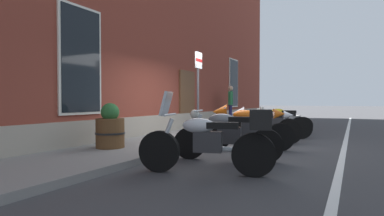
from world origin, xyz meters
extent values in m
plane|color=#38383A|center=(0.00, 0.00, 0.00)|extent=(140.00, 140.00, 0.00)
cube|color=slate|center=(0.00, 1.11, 0.06)|extent=(31.08, 2.21, 0.13)
cube|color=silver|center=(0.00, -3.20, 0.00)|extent=(31.08, 0.12, 0.01)
cube|color=brown|center=(0.00, 5.59, 4.31)|extent=(25.08, 6.76, 8.62)
cube|color=gray|center=(0.00, 2.17, 0.35)|extent=(25.08, 0.10, 0.70)
cube|color=silver|center=(-2.51, 2.19, 2.10)|extent=(1.22, 0.06, 2.52)
cube|color=black|center=(-2.51, 2.16, 2.10)|extent=(1.10, 0.03, 2.40)
cube|color=brown|center=(2.51, 2.18, 1.15)|extent=(1.10, 0.08, 2.30)
cube|color=silver|center=(7.52, 2.19, 2.10)|extent=(1.22, 0.06, 2.52)
cube|color=black|center=(7.52, 2.16, 2.10)|extent=(1.10, 0.03, 2.40)
cylinder|color=black|center=(-3.38, -0.61, 0.34)|extent=(0.30, 0.68, 0.67)
cylinder|color=black|center=(-2.96, -2.06, 0.34)|extent=(0.30, 0.68, 0.67)
cylinder|color=silver|center=(-3.35, -0.71, 0.58)|extent=(0.15, 0.31, 0.61)
cube|color=#28282B|center=(-3.16, -1.38, 0.52)|extent=(0.33, 0.48, 0.32)
ellipsoid|color=#B7BABF|center=(-3.20, -1.24, 0.77)|extent=(0.39, 0.57, 0.24)
cube|color=black|center=(-3.10, -1.60, 0.78)|extent=(0.34, 0.52, 0.10)
cylinder|color=silver|center=(-3.33, -0.78, 0.94)|extent=(0.61, 0.21, 0.04)
cylinder|color=silver|center=(-2.96, -1.64, 0.39)|extent=(0.21, 0.46, 0.09)
cube|color=#B2BCC6|center=(-3.35, -0.73, 1.12)|extent=(0.39, 0.24, 0.40)
cube|color=black|center=(-2.94, -2.16, 0.88)|extent=(0.43, 0.41, 0.30)
cylinder|color=black|center=(-2.19, -0.53, 0.32)|extent=(0.27, 0.64, 0.63)
cylinder|color=black|center=(-1.82, -1.96, 0.32)|extent=(0.27, 0.64, 0.63)
cylinder|color=silver|center=(-2.17, -0.62, 0.58)|extent=(0.15, 0.33, 0.65)
cube|color=#28282B|center=(-2.00, -1.29, 0.50)|extent=(0.32, 0.48, 0.32)
ellipsoid|color=slate|center=(-2.03, -1.15, 0.79)|extent=(0.38, 0.57, 0.24)
cube|color=black|center=(-1.94, -1.51, 0.80)|extent=(0.33, 0.52, 0.10)
cylinder|color=silver|center=(-2.15, -0.70, 0.96)|extent=(0.61, 0.19, 0.04)
cylinder|color=silver|center=(-1.81, -1.55, 0.37)|extent=(0.20, 0.46, 0.09)
sphere|color=silver|center=(-2.17, -0.62, 0.89)|extent=(0.18, 0.18, 0.18)
cylinder|color=black|center=(-0.87, -0.55, 0.32)|extent=(0.35, 0.64, 0.64)
cylinder|color=black|center=(-0.34, -1.90, 0.32)|extent=(0.35, 0.64, 0.64)
cylinder|color=silver|center=(-0.84, -0.64, 0.60)|extent=(0.19, 0.33, 0.68)
cube|color=#28282B|center=(-0.59, -1.27, 0.50)|extent=(0.37, 0.49, 0.32)
ellipsoid|color=orange|center=(-0.64, -1.13, 0.83)|extent=(0.43, 0.58, 0.24)
cube|color=black|center=(-0.50, -1.49, 0.84)|extent=(0.38, 0.53, 0.10)
cylinder|color=silver|center=(-0.81, -0.72, 1.00)|extent=(0.59, 0.26, 0.04)
cylinder|color=silver|center=(-0.36, -1.51, 0.37)|extent=(0.25, 0.45, 0.09)
cone|color=orange|center=(-0.86, -0.60, 0.90)|extent=(0.46, 0.45, 0.36)
cone|color=orange|center=(-0.34, -1.88, 0.86)|extent=(0.32, 0.33, 0.24)
cylinder|color=black|center=(0.56, -0.50, 0.34)|extent=(0.29, 0.69, 0.68)
cylinder|color=black|center=(0.92, -1.88, 0.34)|extent=(0.29, 0.69, 0.68)
cylinder|color=silver|center=(0.58, -0.59, 0.57)|extent=(0.14, 0.30, 0.59)
cube|color=#28282B|center=(0.75, -1.23, 0.52)|extent=(0.32, 0.48, 0.32)
ellipsoid|color=silver|center=(0.71, -1.09, 0.75)|extent=(0.38, 0.57, 0.24)
cube|color=black|center=(0.81, -1.46, 0.76)|extent=(0.33, 0.52, 0.10)
cylinder|color=silver|center=(0.60, -0.67, 0.92)|extent=(0.61, 0.19, 0.04)
cylinder|color=silver|center=(0.94, -1.49, 0.39)|extent=(0.20, 0.46, 0.09)
cone|color=silver|center=(0.57, -0.54, 0.82)|extent=(0.43, 0.42, 0.36)
cone|color=silver|center=(0.91, -1.86, 0.78)|extent=(0.30, 0.31, 0.24)
cylinder|color=black|center=(1.71, -0.70, 0.34)|extent=(0.34, 0.68, 0.68)
cylinder|color=black|center=(2.17, -1.98, 0.34)|extent=(0.34, 0.68, 0.68)
cylinder|color=silver|center=(1.74, -0.79, 0.56)|extent=(0.16, 0.30, 0.58)
cube|color=#28282B|center=(1.96, -1.39, 0.52)|extent=(0.36, 0.49, 0.32)
ellipsoid|color=black|center=(1.91, -1.24, 0.74)|extent=(0.42, 0.58, 0.24)
cube|color=black|center=(2.04, -1.60, 0.75)|extent=(0.37, 0.53, 0.10)
cylinder|color=silver|center=(1.77, -0.87, 0.91)|extent=(0.60, 0.24, 0.04)
cylinder|color=silver|center=(2.17, -1.63, 0.39)|extent=(0.24, 0.45, 0.09)
sphere|color=silver|center=(1.74, -0.79, 0.84)|extent=(0.18, 0.18, 0.18)
cylinder|color=black|center=(3.09, -0.40, 0.31)|extent=(0.28, 0.62, 0.61)
cylinder|color=black|center=(3.49, -1.88, 0.31)|extent=(0.28, 0.62, 0.61)
cylinder|color=silver|center=(3.11, -0.50, 0.56)|extent=(0.15, 0.32, 0.64)
cube|color=#28282B|center=(3.30, -1.19, 0.49)|extent=(0.33, 0.48, 0.32)
ellipsoid|color=gold|center=(3.26, -1.04, 0.77)|extent=(0.39, 0.57, 0.24)
cube|color=black|center=(3.36, -1.41, 0.78)|extent=(0.34, 0.52, 0.10)
cylinder|color=silver|center=(3.13, -0.57, 0.94)|extent=(0.61, 0.20, 0.04)
cylinder|color=silver|center=(3.49, -1.44, 0.36)|extent=(0.20, 0.46, 0.09)
sphere|color=silver|center=(3.11, -0.50, 0.87)|extent=(0.18, 0.18, 0.18)
cylinder|color=#1E1E4C|center=(5.44, 1.55, 0.56)|extent=(0.14, 0.14, 0.86)
cylinder|color=#1E1E4C|center=(5.60, 1.62, 0.56)|extent=(0.14, 0.14, 0.86)
cube|color=#26723F|center=(5.52, 1.59, 1.29)|extent=(0.45, 0.34, 0.61)
sphere|color=tan|center=(5.52, 1.59, 1.74)|extent=(0.23, 0.23, 0.23)
cylinder|color=#26723F|center=(5.29, 1.49, 1.26)|extent=(0.09, 0.09, 0.58)
cylinder|color=#26723F|center=(5.75, 1.69, 1.26)|extent=(0.09, 0.09, 0.58)
cube|color=black|center=(5.81, 1.73, 1.04)|extent=(0.12, 0.14, 0.24)
cylinder|color=#4C4C51|center=(-0.14, 0.35, 1.32)|extent=(0.06, 0.06, 2.38)
cube|color=white|center=(-0.14, 0.33, 2.26)|extent=(0.36, 0.03, 0.44)
cube|color=red|center=(-0.14, 0.32, 2.26)|extent=(0.36, 0.01, 0.08)
cylinder|color=brown|center=(-2.47, 1.33, 0.45)|extent=(0.62, 0.62, 0.64)
cylinder|color=black|center=(-2.47, 1.33, 0.45)|extent=(0.65, 0.65, 0.04)
sphere|color=#28602D|center=(-2.47, 1.33, 0.91)|extent=(0.40, 0.40, 0.40)
camera|label=1|loc=(-7.41, -3.40, 1.16)|focal=28.08mm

